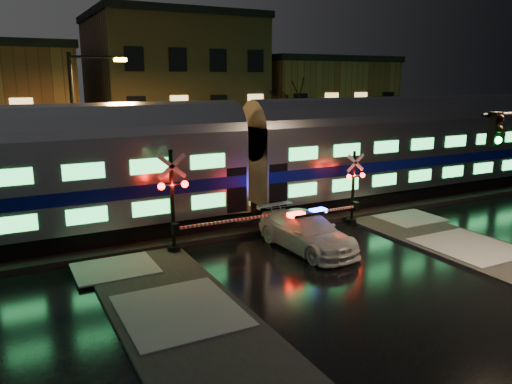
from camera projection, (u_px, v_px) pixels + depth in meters
ground at (303, 252)px, 21.00m from camera, size 120.00×120.00×0.00m
ballast at (250, 220)px, 25.29m from camera, size 90.00×4.20×0.24m
sidewalk_left at (218, 360)px, 12.86m from camera, size 4.00×20.00×0.12m
building_mid at (173, 96)px, 40.05m from camera, size 12.00×11.00×11.50m
building_right at (311, 111)px, 45.84m from camera, size 12.00×10.00×8.50m
train at (244, 157)px, 24.41m from camera, size 51.00×3.12×5.92m
police_car at (307, 232)px, 21.22m from camera, size 2.51×5.44×1.71m
crossing_signal_right at (348, 196)px, 24.48m from camera, size 5.22×0.63×3.70m
crossing_signal_left at (182, 211)px, 20.55m from camera, size 6.17×0.67×4.37m
streetlight at (81, 127)px, 24.42m from camera, size 2.80×0.29×8.37m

